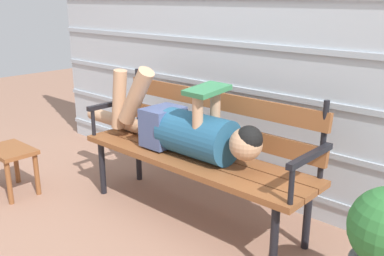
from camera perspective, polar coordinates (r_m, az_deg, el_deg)
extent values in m
plane|color=#936B56|center=(2.80, -2.68, -13.00)|extent=(12.00, 12.00, 0.00)
cube|color=#B2BCC6|center=(3.01, 7.26, 10.87)|extent=(4.28, 0.06, 2.17)
cube|color=#A3ADB7|center=(3.21, 6.28, -5.88)|extent=(4.28, 0.02, 0.04)
cube|color=#A3ADB7|center=(3.11, 6.46, -0.61)|extent=(4.28, 0.02, 0.04)
cube|color=#A3ADB7|center=(3.03, 6.66, 4.99)|extent=(4.28, 0.02, 0.04)
cube|color=#A3ADB7|center=(2.98, 6.86, 10.82)|extent=(4.28, 0.02, 0.04)
cube|color=brown|center=(2.64, -2.19, -4.81)|extent=(1.66, 0.14, 0.04)
cube|color=brown|center=(2.74, 0.00, -3.96)|extent=(1.66, 0.14, 0.04)
cube|color=brown|center=(2.85, 2.03, -3.17)|extent=(1.66, 0.14, 0.04)
cube|color=brown|center=(2.85, 2.96, -0.21)|extent=(1.59, 0.05, 0.11)
cube|color=brown|center=(2.80, 3.02, 3.70)|extent=(1.59, 0.05, 0.11)
cylinder|color=black|center=(3.35, -7.13, 4.03)|extent=(0.03, 0.03, 0.44)
cylinder|color=black|center=(2.43, 16.94, -1.53)|extent=(0.03, 0.03, 0.44)
cylinder|color=black|center=(3.23, -11.75, -5.18)|extent=(0.04, 0.04, 0.40)
cylinder|color=black|center=(2.32, 10.78, -14.45)|extent=(0.04, 0.04, 0.40)
cylinder|color=black|center=(3.43, -7.06, -3.63)|extent=(0.04, 0.04, 0.40)
cylinder|color=black|center=(2.59, 14.95, -11.24)|extent=(0.04, 0.04, 0.40)
cube|color=black|center=(3.25, -10.51, 3.13)|extent=(0.04, 0.42, 0.03)
cylinder|color=black|center=(3.18, -12.90, 0.80)|extent=(0.03, 0.03, 0.20)
cube|color=black|center=(2.24, 15.38, -3.56)|extent=(0.04, 0.42, 0.03)
cylinder|color=black|center=(2.13, 12.98, -7.33)|extent=(0.03, 0.03, 0.20)
cylinder|color=#23567A|center=(2.66, 0.72, -1.03)|extent=(0.49, 0.28, 0.28)
cube|color=#475684|center=(2.86, -3.82, 0.24)|extent=(0.20, 0.27, 0.25)
sphere|color=tan|center=(2.44, 7.11, -2.13)|extent=(0.19, 0.19, 0.19)
sphere|color=black|center=(2.42, 7.52, -1.49)|extent=(0.16, 0.16, 0.16)
cylinder|color=tan|center=(2.92, -7.42, 4.15)|extent=(0.33, 0.11, 0.42)
cylinder|color=tan|center=(3.07, -9.59, 3.73)|extent=(0.15, 0.09, 0.43)
cylinder|color=tan|center=(3.28, -8.91, 0.70)|extent=(0.81, 0.10, 0.10)
cylinder|color=tan|center=(2.52, 0.75, 1.28)|extent=(0.06, 0.06, 0.28)
cylinder|color=tan|center=(2.63, 3.07, 1.97)|extent=(0.06, 0.06, 0.28)
cube|color=#337A4C|center=(2.54, 1.98, 5.05)|extent=(0.19, 0.26, 0.06)
cube|color=brown|center=(3.39, -22.89, -2.73)|extent=(0.40, 0.26, 0.03)
cylinder|color=brown|center=(3.28, -22.99, -6.67)|extent=(0.04, 0.04, 0.32)
cylinder|color=brown|center=(3.63, -22.17, -4.33)|extent=(0.04, 0.04, 0.32)
cylinder|color=brown|center=(3.36, -19.79, -5.75)|extent=(0.04, 0.04, 0.32)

